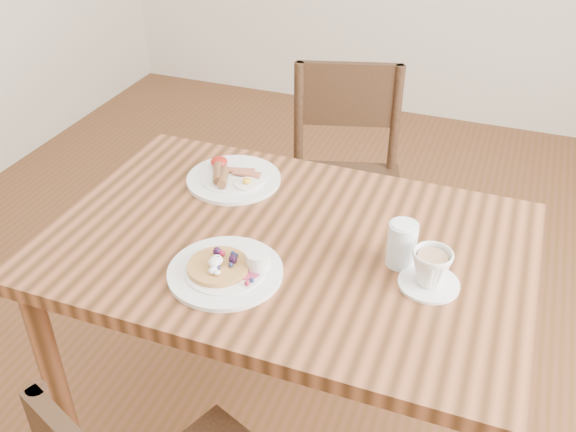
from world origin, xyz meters
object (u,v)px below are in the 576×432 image
(dining_table, at_px, (288,270))
(breakfast_plate, at_px, (232,177))
(pancake_plate, at_px, (228,269))
(teacup_saucer, at_px, (431,270))
(chair_far, at_px, (344,176))
(water_glass, at_px, (402,244))

(dining_table, xyz_separation_m, breakfast_plate, (-0.25, 0.21, 0.11))
(pancake_plate, distance_m, teacup_saucer, 0.46)
(teacup_saucer, bearing_deg, chair_far, 117.67)
(dining_table, xyz_separation_m, water_glass, (0.28, 0.00, 0.15))
(dining_table, relative_size, chair_far, 1.36)
(pancake_plate, bearing_deg, breakfast_plate, 113.49)
(breakfast_plate, xyz_separation_m, water_glass, (0.54, -0.21, 0.04))
(breakfast_plate, relative_size, water_glass, 2.42)
(breakfast_plate, bearing_deg, dining_table, -39.97)
(dining_table, bearing_deg, water_glass, 0.72)
(dining_table, bearing_deg, breakfast_plate, 140.03)
(pancake_plate, bearing_deg, water_glass, 26.42)
(chair_far, xyz_separation_m, water_glass, (0.35, -0.77, 0.31))
(chair_far, relative_size, pancake_plate, 3.26)
(chair_far, height_order, water_glass, chair_far)
(chair_far, relative_size, water_glass, 7.90)
(breakfast_plate, relative_size, teacup_saucer, 1.93)
(dining_table, height_order, chair_far, chair_far)
(chair_far, xyz_separation_m, teacup_saucer, (0.43, -0.83, 0.30))
(breakfast_plate, bearing_deg, chair_far, 72.26)
(pancake_plate, relative_size, teacup_saucer, 1.93)
(dining_table, relative_size, breakfast_plate, 4.44)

